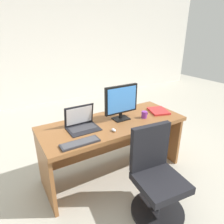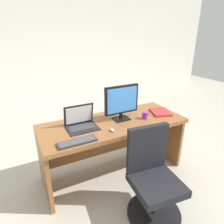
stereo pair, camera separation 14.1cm
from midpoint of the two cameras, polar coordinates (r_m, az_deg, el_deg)
ground at (r=4.04m, az=-8.57°, el=-4.49°), size 12.00×12.00×0.00m
back_wall at (r=5.41m, az=-16.20°, el=17.17°), size 10.00×0.10×2.80m
desk at (r=2.59m, az=1.50°, el=-6.40°), size 1.80×0.73×0.75m
monitor at (r=2.46m, az=4.39°, el=3.15°), size 0.45×0.16×0.44m
laptop at (r=2.35m, az=-7.30°, el=-2.38°), size 0.35×0.27×0.26m
keyboard at (r=2.05m, az=-7.96°, el=-8.44°), size 0.40×0.12×0.02m
mouse at (r=2.24m, az=1.83°, el=-5.19°), size 0.04×0.07×0.03m
desk_lamp at (r=2.74m, az=5.62°, el=5.11°), size 0.12×0.14×0.34m
book at (r=2.83m, az=14.99°, el=-0.02°), size 0.31×0.34×0.03m
coffee_mug at (r=2.59m, az=10.93°, el=-0.97°), size 0.10×0.07×0.09m
office_chair at (r=2.21m, az=13.45°, el=-18.93°), size 0.56×0.56×0.94m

